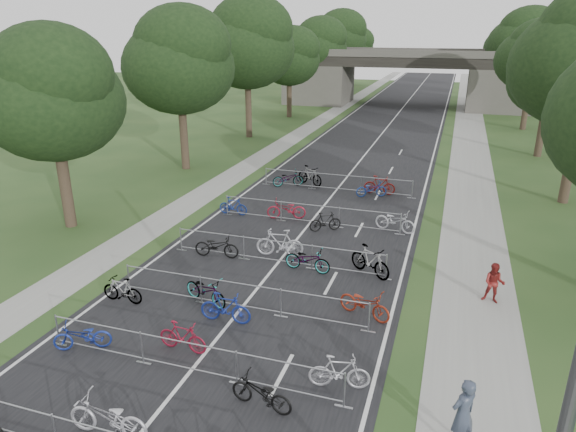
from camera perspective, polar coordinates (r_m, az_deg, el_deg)
name	(u,v)px	position (r m, az deg, el deg)	size (l,w,h in m)	color
road	(389,125)	(55.00, 11.11, 9.84)	(11.00, 140.00, 0.01)	black
sidewalk_right	(470,130)	(54.61, 19.54, 9.00)	(3.00, 140.00, 0.01)	gray
sidewalk_left	(319,122)	(56.40, 3.42, 10.43)	(2.00, 140.00, 0.01)	gray
lane_markings	(389,126)	(55.00, 11.11, 9.84)	(0.12, 140.00, 0.00)	silver
overpass_bridge	(406,78)	(69.34, 13.02, 14.72)	(31.00, 8.00, 7.05)	#4E4C46
tree_left_0	(52,97)	(26.87, -24.74, 11.95)	(6.72, 6.72, 10.25)	#33261C
tree_left_1	(180,63)	(36.53, -11.96, 16.30)	(7.56, 7.56, 11.53)	#33261C
tree_left_2	(248,45)	(47.29, -4.51, 18.42)	(8.40, 8.40, 12.81)	#33261C
tree_right_2	(552,79)	(44.31, 27.28, 13.41)	(6.16, 6.16, 9.39)	#33261C
tree_left_3	(290,57)	(58.62, 0.22, 17.21)	(6.72, 6.72, 10.25)	#33261C
tree_right_3	(535,57)	(56.12, 25.76, 15.63)	(7.17, 7.17, 10.93)	#33261C
tree_left_4	(318,46)	(70.09, 3.40, 18.32)	(7.56, 7.56, 11.53)	#33261C
tree_right_4	(524,43)	(68.02, 24.76, 17.07)	(8.18, 8.18, 12.47)	#33261C
tree_left_5	(339,38)	(81.72, 5.71, 19.08)	(8.40, 8.40, 12.81)	#33261C
tree_right_5	(513,56)	(80.03, 23.74, 16.00)	(6.16, 6.16, 9.39)	#33261C
tree_left_6	(354,47)	(93.50, 7.39, 18.14)	(6.72, 6.72, 10.25)	#33261C
tree_right_6	(508,46)	(91.96, 23.25, 17.01)	(7.17, 7.17, 10.93)	#33261C
barrier_row_2	(188,358)	(15.63, -11.05, -15.18)	(9.70, 0.08, 1.10)	#94969B
barrier_row_3	(240,296)	(18.49, -5.36, -8.87)	(9.70, 0.08, 1.10)	#94969B
barrier_row_4	(277,252)	(21.82, -1.22, -4.05)	(9.70, 0.08, 1.10)	#94969B
barrier_row_5	(309,214)	(26.24, 2.39, 0.21)	(9.70, 0.08, 1.10)	#94969B
barrier_row_6	(336,183)	(31.78, 5.36, 3.71)	(9.70, 0.08, 1.10)	#94969B
bike_5	(107,418)	(14.14, -19.45, -20.40)	(0.74, 2.12, 1.11)	#B9B8C0
bike_8	(82,337)	(17.60, -21.90, -12.32)	(0.62, 1.76, 0.93)	navy
bike_9	(183,337)	(16.63, -11.64, -13.03)	(0.47, 1.67, 1.00)	maroon
bike_10	(261,394)	(14.26, -3.02, -19.11)	(0.63, 1.79, 0.94)	black
bike_11	(339,372)	(14.93, 5.72, -16.89)	(0.49, 1.73, 1.04)	#ABAAB2
bike_12	(122,290)	(19.85, -17.94, -7.84)	(0.47, 1.66, 1.00)	#94969B
bike_13	(206,290)	(19.07, -9.12, -8.17)	(0.70, 1.99, 1.05)	#94969B
bike_14	(225,308)	(17.82, -6.97, -10.12)	(0.52, 1.83, 1.10)	navy
bike_15	(365,304)	(18.21, 8.52, -9.61)	(0.69, 1.97, 1.03)	maroon
bike_16	(217,246)	(22.68, -7.93, -3.34)	(0.70, 1.99, 1.05)	black
bike_17	(280,243)	(22.51, -0.93, -3.02)	(0.59, 2.10, 1.26)	#B1B1B9
bike_18	(308,260)	(21.22, 2.19, -4.87)	(0.69, 1.98, 1.04)	#94969B
bike_19	(370,261)	(21.12, 9.11, -4.96)	(0.58, 2.06, 1.24)	#94969B
bike_20	(233,206)	(27.76, -6.11, 1.11)	(0.46, 1.62, 0.97)	navy
bike_21	(286,209)	(26.96, -0.18, 0.76)	(0.71, 2.04, 1.07)	maroon
bike_22	(325,222)	(25.41, 4.16, -0.65)	(0.46, 1.63, 0.98)	black
bike_23	(395,221)	(25.85, 11.83, -0.55)	(0.72, 2.06, 1.08)	#B8B9C1
bike_24	(288,178)	(32.63, 0.00, 4.19)	(0.69, 1.98, 1.04)	#94969B
bike_25	(310,176)	(32.96, 2.45, 4.50)	(0.58, 2.04, 1.23)	#94969B
bike_26	(371,189)	(30.97, 9.25, 2.98)	(0.65, 1.85, 0.97)	#1D40A0
bike_27	(380,185)	(31.53, 10.14, 3.39)	(0.53, 1.89, 1.13)	maroon
pedestrian_a	(463,415)	(13.54, 18.85, -20.17)	(0.70, 0.46, 1.92)	#31394A
pedestrian_b	(494,283)	(20.23, 21.93, -6.96)	(0.75, 0.58, 1.54)	maroon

